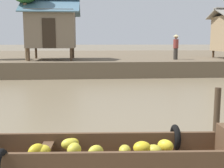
{
  "coord_description": "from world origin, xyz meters",
  "views": [
    {
      "loc": [
        -0.54,
        0.76,
        2.25
      ],
      "look_at": [
        0.07,
        7.84,
        1.19
      ],
      "focal_mm": 46.99,
      "sensor_mm": 36.0,
      "label": 1
    }
  ],
  "objects_px": {
    "stilt_house_mid_left": "(52,28)",
    "vendor_person": "(176,46)",
    "banana_boat": "(99,152)",
    "mooring_post": "(217,114)"
  },
  "relations": [
    {
      "from": "vendor_person",
      "to": "mooring_post",
      "type": "distance_m",
      "value": 13.25
    },
    {
      "from": "mooring_post",
      "to": "stilt_house_mid_left",
      "type": "bearing_deg",
      "value": 110.99
    },
    {
      "from": "vendor_person",
      "to": "banana_boat",
      "type": "bearing_deg",
      "value": -111.91
    },
    {
      "from": "vendor_person",
      "to": "mooring_post",
      "type": "relative_size",
      "value": 1.38
    },
    {
      "from": "banana_boat",
      "to": "stilt_house_mid_left",
      "type": "bearing_deg",
      "value": 99.34
    },
    {
      "from": "banana_boat",
      "to": "stilt_house_mid_left",
      "type": "relative_size",
      "value": 1.42
    },
    {
      "from": "stilt_house_mid_left",
      "to": "vendor_person",
      "type": "height_order",
      "value": "stilt_house_mid_left"
    },
    {
      "from": "banana_boat",
      "to": "mooring_post",
      "type": "relative_size",
      "value": 4.66
    },
    {
      "from": "stilt_house_mid_left",
      "to": "vendor_person",
      "type": "xyz_separation_m",
      "value": [
        8.16,
        -0.71,
        -1.12
      ]
    },
    {
      "from": "stilt_house_mid_left",
      "to": "mooring_post",
      "type": "relative_size",
      "value": 3.29
    }
  ]
}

